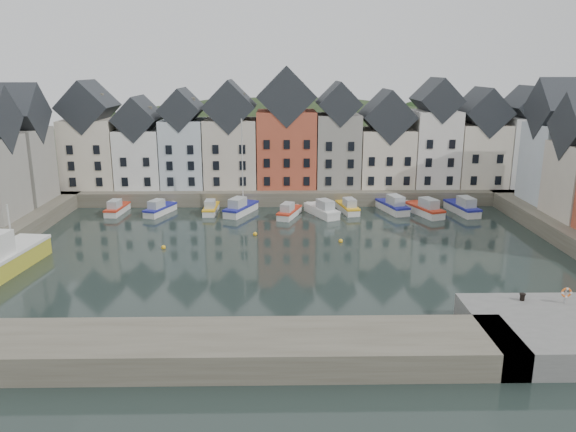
{
  "coord_description": "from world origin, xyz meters",
  "views": [
    {
      "loc": [
        -1.18,
        -56.66,
        19.57
      ],
      "look_at": [
        -0.07,
        6.0,
        2.9
      ],
      "focal_mm": 35.0,
      "sensor_mm": 36.0,
      "label": 1
    }
  ],
  "objects_px": {
    "boat_a": "(117,209)",
    "boat_d": "(240,208)",
    "mooring_bollard": "(522,297)",
    "life_ring_post": "(566,293)"
  },
  "relations": [
    {
      "from": "mooring_bollard",
      "to": "life_ring_post",
      "type": "distance_m",
      "value": 3.17
    },
    {
      "from": "boat_a",
      "to": "boat_d",
      "type": "bearing_deg",
      "value": 3.21
    },
    {
      "from": "mooring_bollard",
      "to": "boat_d",
      "type": "bearing_deg",
      "value": 124.9
    },
    {
      "from": "boat_a",
      "to": "mooring_bollard",
      "type": "bearing_deg",
      "value": -35.44
    },
    {
      "from": "boat_a",
      "to": "boat_d",
      "type": "height_order",
      "value": "boat_d"
    },
    {
      "from": "boat_d",
      "to": "boat_a",
      "type": "bearing_deg",
      "value": -158.17
    },
    {
      "from": "boat_a",
      "to": "life_ring_post",
      "type": "relative_size",
      "value": 4.57
    },
    {
      "from": "boat_d",
      "to": "life_ring_post",
      "type": "relative_size",
      "value": 10.1
    },
    {
      "from": "boat_d",
      "to": "mooring_bollard",
      "type": "relative_size",
      "value": 23.45
    },
    {
      "from": "boat_a",
      "to": "mooring_bollard",
      "type": "distance_m",
      "value": 54.24
    }
  ]
}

